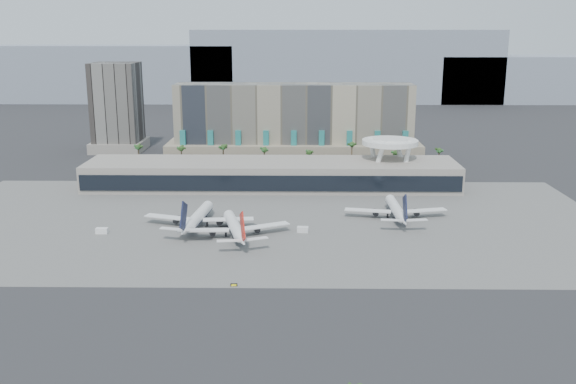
{
  "coord_description": "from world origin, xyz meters",
  "views": [
    {
      "loc": [
        11.66,
        -178.71,
        71.31
      ],
      "look_at": [
        8.6,
        40.0,
        15.38
      ],
      "focal_mm": 40.0,
      "sensor_mm": 36.0,
      "label": 1
    }
  ],
  "objects_px": {
    "airliner_centre": "(235,227)",
    "airliner_left": "(198,217)",
    "taxiway_sign": "(234,285)",
    "service_vehicle_a": "(102,231)",
    "service_vehicle_b": "(303,230)",
    "airliner_right": "(396,209)"
  },
  "relations": [
    {
      "from": "airliner_left",
      "to": "service_vehicle_a",
      "type": "relative_size",
      "value": 10.19
    },
    {
      "from": "airliner_centre",
      "to": "taxiway_sign",
      "type": "bearing_deg",
      "value": -99.0
    },
    {
      "from": "airliner_left",
      "to": "service_vehicle_a",
      "type": "bearing_deg",
      "value": -159.57
    },
    {
      "from": "airliner_centre",
      "to": "taxiway_sign",
      "type": "relative_size",
      "value": 20.29
    },
    {
      "from": "airliner_right",
      "to": "service_vehicle_a",
      "type": "relative_size",
      "value": 9.78
    },
    {
      "from": "service_vehicle_a",
      "to": "service_vehicle_b",
      "type": "distance_m",
      "value": 72.02
    },
    {
      "from": "taxiway_sign",
      "to": "service_vehicle_b",
      "type": "bearing_deg",
      "value": 63.97
    },
    {
      "from": "service_vehicle_a",
      "to": "airliner_right",
      "type": "bearing_deg",
      "value": 11.05
    },
    {
      "from": "service_vehicle_b",
      "to": "taxiway_sign",
      "type": "distance_m",
      "value": 54.18
    },
    {
      "from": "airliner_left",
      "to": "service_vehicle_b",
      "type": "distance_m",
      "value": 39.33
    },
    {
      "from": "airliner_right",
      "to": "airliner_centre",
      "type": "bearing_deg",
      "value": -159.81
    },
    {
      "from": "airliner_left",
      "to": "service_vehicle_a",
      "type": "xyz_separation_m",
      "value": [
        -33.2,
        -8.49,
        -2.71
      ]
    },
    {
      "from": "service_vehicle_a",
      "to": "service_vehicle_b",
      "type": "xyz_separation_m",
      "value": [
        71.97,
        2.49,
        0.0
      ]
    },
    {
      "from": "airliner_left",
      "to": "airliner_centre",
      "type": "height_order",
      "value": "airliner_left"
    },
    {
      "from": "airliner_centre",
      "to": "airliner_right",
      "type": "height_order",
      "value": "airliner_centre"
    },
    {
      "from": "service_vehicle_b",
      "to": "taxiway_sign",
      "type": "bearing_deg",
      "value": -106.51
    },
    {
      "from": "airliner_left",
      "to": "taxiway_sign",
      "type": "xyz_separation_m",
      "value": [
        18.75,
        -56.34,
        -3.29
      ]
    },
    {
      "from": "airliner_centre",
      "to": "airliner_left",
      "type": "bearing_deg",
      "value": 128.51
    },
    {
      "from": "airliner_centre",
      "to": "airliner_right",
      "type": "bearing_deg",
      "value": 7.3
    },
    {
      "from": "taxiway_sign",
      "to": "service_vehicle_a",
      "type": "bearing_deg",
      "value": 133.02
    },
    {
      "from": "airliner_left",
      "to": "service_vehicle_a",
      "type": "height_order",
      "value": "airliner_left"
    },
    {
      "from": "airliner_left",
      "to": "taxiway_sign",
      "type": "bearing_deg",
      "value": -65.52
    }
  ]
}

